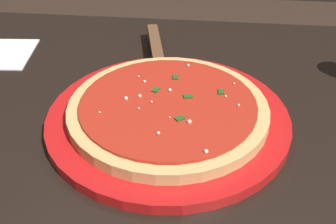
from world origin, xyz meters
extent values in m
cube|color=black|center=(0.40, -0.27, 0.37)|extent=(0.06, 0.06, 0.74)
cube|color=black|center=(0.00, 0.00, 0.76)|extent=(0.94, 0.68, 0.03)
cylinder|color=red|center=(0.04, 0.01, 0.78)|extent=(0.33, 0.33, 0.01)
cylinder|color=#DBB26B|center=(0.04, 0.01, 0.80)|extent=(0.27, 0.27, 0.02)
cylinder|color=red|center=(0.04, 0.01, 0.81)|extent=(0.24, 0.24, 0.00)
sphere|color=#EFEACC|center=(0.08, -0.04, 0.81)|extent=(0.00, 0.00, 0.00)
sphere|color=#EFEACC|center=(0.13, 0.04, 0.81)|extent=(0.00, 0.00, 0.00)
sphere|color=#EFEACC|center=(0.08, 0.00, 0.81)|extent=(0.00, 0.00, 0.00)
sphere|color=#EFEACC|center=(0.06, 0.01, 0.81)|extent=(0.00, 0.00, 0.00)
sphere|color=#EFEACC|center=(0.04, 0.08, 0.81)|extent=(0.00, 0.00, 0.00)
sphere|color=#EFEACC|center=(0.02, -0.09, 0.81)|extent=(0.00, 0.00, 0.00)
sphere|color=#EFEACC|center=(0.10, 0.01, 0.81)|extent=(0.01, 0.01, 0.01)
sphere|color=#EFEACC|center=(0.09, -0.05, 0.81)|extent=(0.00, 0.00, 0.00)
sphere|color=#EFEACC|center=(-0.05, -0.05, 0.81)|extent=(0.00, 0.00, 0.00)
sphere|color=#EFEACC|center=(0.03, 0.05, 0.81)|extent=(0.00, 0.00, 0.00)
sphere|color=#EFEACC|center=(-0.04, -0.01, 0.81)|extent=(0.00, 0.00, 0.00)
sphere|color=#EFEACC|center=(0.08, 0.03, 0.81)|extent=(0.00, 0.00, 0.00)
sphere|color=#EFEACC|center=(0.01, 0.05, 0.81)|extent=(0.01, 0.01, 0.01)
sphere|color=#EFEACC|center=(0.04, -0.02, 0.81)|extent=(0.00, 0.00, 0.00)
sphere|color=#EFEACC|center=(-0.01, 0.11, 0.81)|extent=(0.01, 0.01, 0.01)
sphere|color=#EFEACC|center=(-0.05, 0.01, 0.81)|extent=(0.00, 0.00, 0.00)
cube|color=#23561E|center=(0.02, 0.05, 0.81)|extent=(0.01, 0.01, 0.00)
cube|color=#23561E|center=(-0.03, -0.02, 0.81)|extent=(0.01, 0.01, 0.00)
cube|color=#23561E|center=(0.04, -0.06, 0.81)|extent=(0.01, 0.01, 0.00)
cube|color=#23561E|center=(0.01, -0.01, 0.81)|extent=(0.01, 0.01, 0.00)
cube|color=#23561E|center=(0.06, -0.02, 0.81)|extent=(0.01, 0.01, 0.00)
cube|color=silver|center=(0.06, -0.08, 0.79)|extent=(0.09, 0.10, 0.00)
cube|color=brown|center=(0.08, -0.19, 0.79)|extent=(0.04, 0.13, 0.01)
camera|label=1|loc=(-0.01, 0.50, 1.14)|focal=47.83mm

